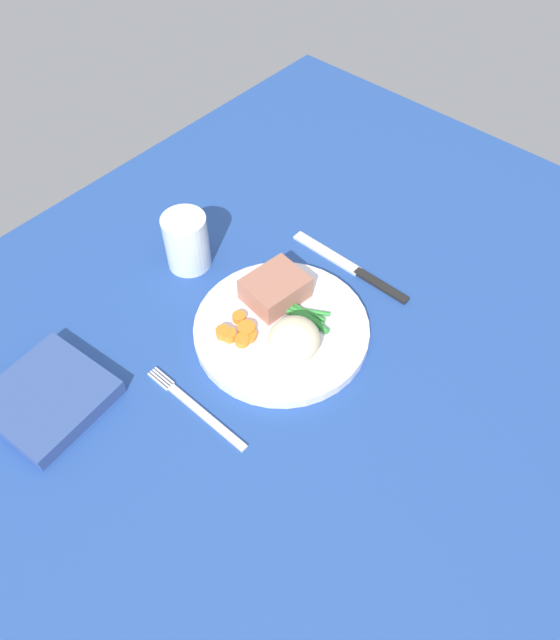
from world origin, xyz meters
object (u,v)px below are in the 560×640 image
(dinner_plate, at_px, (280,328))
(meat_portion, at_px, (275,289))
(water_glass, at_px, (187,245))
(napkin, at_px, (48,397))
(fork, at_px, (197,409))
(knife, at_px, (352,268))

(dinner_plate, bearing_deg, meat_portion, 49.40)
(meat_portion, relative_size, water_glass, 0.93)
(meat_portion, bearing_deg, napkin, 160.83)
(dinner_plate, bearing_deg, water_glass, 87.45)
(water_glass, relative_size, napkin, 0.64)
(dinner_plate, xyz_separation_m, fork, (-0.16, -0.00, -0.01))
(knife, relative_size, water_glass, 2.37)
(knife, distance_m, napkin, 0.45)
(fork, height_order, knife, knife)
(dinner_plate, xyz_separation_m, knife, (0.16, -0.00, -0.01))
(water_glass, bearing_deg, fork, -131.33)
(fork, bearing_deg, napkin, 127.79)
(meat_portion, xyz_separation_m, knife, (0.13, -0.04, -0.03))
(dinner_plate, distance_m, knife, 0.16)
(knife, bearing_deg, fork, 178.31)
(knife, height_order, water_glass, water_glass)
(water_glass, bearing_deg, meat_portion, -81.06)
(fork, distance_m, water_glass, 0.25)
(dinner_plate, bearing_deg, knife, -1.03)
(knife, height_order, napkin, napkin)
(meat_portion, bearing_deg, fork, -168.19)
(fork, xyz_separation_m, napkin, (-0.11, 0.15, 0.01))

